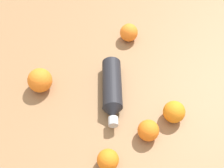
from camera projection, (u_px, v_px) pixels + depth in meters
The scene contains 7 objects.
ground_plane at pixel (102, 90), 1.03m from camera, with size 2.40×2.40×0.00m, color olive.
water_bottle at pixel (112, 89), 0.99m from camera, with size 0.25×0.13×0.06m.
orange_0 at pixel (148, 130), 0.90m from camera, with size 0.07×0.07×0.07m, color orange.
orange_1 at pixel (129, 33), 1.15m from camera, with size 0.07×0.07×0.07m, color orange.
orange_2 at pixel (108, 160), 0.85m from camera, with size 0.06×0.06×0.06m, color orange.
orange_3 at pixel (174, 112), 0.94m from camera, with size 0.07×0.07×0.07m, color orange.
orange_4 at pixel (40, 80), 1.00m from camera, with size 0.08×0.08×0.08m, color orange.
Camera 1 is at (0.57, -0.16, 0.84)m, focal length 48.22 mm.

